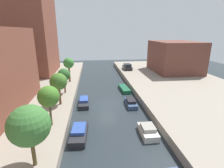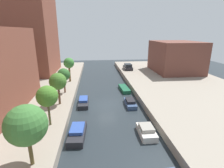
{
  "view_description": "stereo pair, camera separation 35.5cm",
  "coord_description": "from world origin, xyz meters",
  "px_view_note": "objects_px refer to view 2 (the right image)",
  "views": [
    {
      "loc": [
        -2.12,
        -23.85,
        10.56
      ],
      "look_at": [
        1.5,
        7.1,
        1.04
      ],
      "focal_mm": 27.72,
      "sensor_mm": 36.0,
      "label": 1
    },
    {
      "loc": [
        -1.77,
        -23.89,
        10.56
      ],
      "look_at": [
        1.5,
        7.1,
        1.04
      ],
      "focal_mm": 27.72,
      "sensor_mm": 36.0,
      "label": 2
    }
  ],
  "objects_px": {
    "moored_boat_right_2": "(146,131)",
    "street_tree_2": "(58,82)",
    "low_block_right": "(175,57)",
    "moored_boat_right_4": "(124,89)",
    "street_tree_3": "(64,75)",
    "moored_boat_left_2": "(77,133)",
    "parked_car": "(128,67)",
    "street_tree_1": "(47,96)",
    "moored_boat_left_3": "(84,102)",
    "street_tree_4": "(69,63)",
    "street_tree_0": "(26,125)",
    "moored_boat_right_3": "(130,103)",
    "apartment_tower_far": "(28,19)"
  },
  "relations": [
    {
      "from": "moored_boat_left_2",
      "to": "moored_boat_right_4",
      "type": "xyz_separation_m",
      "value": [
        7.4,
        13.99,
        -0.12
      ]
    },
    {
      "from": "street_tree_4",
      "to": "moored_boat_left_2",
      "type": "bearing_deg",
      "value": -80.77
    },
    {
      "from": "moored_boat_right_4",
      "to": "street_tree_3",
      "type": "bearing_deg",
      "value": -164.91
    },
    {
      "from": "street_tree_1",
      "to": "moored_boat_right_3",
      "type": "bearing_deg",
      "value": 32.01
    },
    {
      "from": "street_tree_4",
      "to": "moored_boat_right_2",
      "type": "relative_size",
      "value": 1.51
    },
    {
      "from": "street_tree_0",
      "to": "moored_boat_left_3",
      "type": "bearing_deg",
      "value": 76.75
    },
    {
      "from": "street_tree_0",
      "to": "low_block_right",
      "type": "bearing_deg",
      "value": 49.71
    },
    {
      "from": "street_tree_2",
      "to": "moored_boat_right_4",
      "type": "bearing_deg",
      "value": 35.79
    },
    {
      "from": "street_tree_1",
      "to": "moored_boat_left_3",
      "type": "xyz_separation_m",
      "value": [
        3.09,
        7.36,
        -3.83
      ]
    },
    {
      "from": "low_block_right",
      "to": "moored_boat_right_2",
      "type": "bearing_deg",
      "value": -120.32
    },
    {
      "from": "street_tree_0",
      "to": "moored_boat_left_3",
      "type": "distance_m",
      "value": 14.01
    },
    {
      "from": "street_tree_2",
      "to": "parked_car",
      "type": "distance_m",
      "value": 25.27
    },
    {
      "from": "street_tree_0",
      "to": "street_tree_2",
      "type": "xyz_separation_m",
      "value": [
        0.0,
        11.33,
        -0.1
      ]
    },
    {
      "from": "low_block_right",
      "to": "moored_boat_left_3",
      "type": "height_order",
      "value": "low_block_right"
    },
    {
      "from": "moored_boat_right_2",
      "to": "moored_boat_right_3",
      "type": "bearing_deg",
      "value": 91.07
    },
    {
      "from": "street_tree_2",
      "to": "street_tree_3",
      "type": "xyz_separation_m",
      "value": [
        -0.0,
        4.64,
        -0.22
      ]
    },
    {
      "from": "apartment_tower_far",
      "to": "low_block_right",
      "type": "distance_m",
      "value": 35.13
    },
    {
      "from": "moored_boat_right_3",
      "to": "moored_boat_right_4",
      "type": "xyz_separation_m",
      "value": [
        0.29,
        6.75,
        -0.09
      ]
    },
    {
      "from": "apartment_tower_far",
      "to": "street_tree_1",
      "type": "relative_size",
      "value": 5.59
    },
    {
      "from": "moored_boat_right_2",
      "to": "moored_boat_right_3",
      "type": "xyz_separation_m",
      "value": [
        -0.14,
        7.7,
        -0.03
      ]
    },
    {
      "from": "street_tree_0",
      "to": "parked_car",
      "type": "xyz_separation_m",
      "value": [
        13.61,
        32.46,
        -2.65
      ]
    },
    {
      "from": "moored_boat_right_3",
      "to": "street_tree_2",
      "type": "bearing_deg",
      "value": -176.21
    },
    {
      "from": "street_tree_1",
      "to": "moored_boat_left_2",
      "type": "xyz_separation_m",
      "value": [
        2.89,
        -0.99,
        -3.79
      ]
    },
    {
      "from": "street_tree_0",
      "to": "moored_boat_right_2",
      "type": "relative_size",
      "value": 1.53
    },
    {
      "from": "low_block_right",
      "to": "moored_boat_left_3",
      "type": "xyz_separation_m",
      "value": [
        -21.51,
        -15.92,
        -4.24
      ]
    },
    {
      "from": "apartment_tower_far",
      "to": "street_tree_0",
      "type": "relative_size",
      "value": 5.1
    },
    {
      "from": "moored_boat_left_2",
      "to": "moored_boat_right_2",
      "type": "distance_m",
      "value": 7.26
    },
    {
      "from": "low_block_right",
      "to": "moored_boat_right_3",
      "type": "xyz_separation_m",
      "value": [
        -14.61,
        -17.03,
        -4.23
      ]
    },
    {
      "from": "street_tree_3",
      "to": "moored_boat_right_4",
      "type": "bearing_deg",
      "value": 15.09
    },
    {
      "from": "low_block_right",
      "to": "street_tree_0",
      "type": "relative_size",
      "value": 2.48
    },
    {
      "from": "parked_car",
      "to": "moored_boat_left_2",
      "type": "height_order",
      "value": "parked_car"
    },
    {
      "from": "street_tree_2",
      "to": "low_block_right",
      "type": "bearing_deg",
      "value": 35.73
    },
    {
      "from": "street_tree_1",
      "to": "street_tree_3",
      "type": "relative_size",
      "value": 1.09
    },
    {
      "from": "street_tree_1",
      "to": "street_tree_3",
      "type": "height_order",
      "value": "street_tree_1"
    },
    {
      "from": "moored_boat_left_2",
      "to": "parked_car",
      "type": "bearing_deg",
      "value": 68.86
    },
    {
      "from": "street_tree_2",
      "to": "moored_boat_right_2",
      "type": "relative_size",
      "value": 1.4
    },
    {
      "from": "street_tree_2",
      "to": "moored_boat_left_2",
      "type": "distance_m",
      "value": 8.09
    },
    {
      "from": "street_tree_4",
      "to": "parked_car",
      "type": "xyz_separation_m",
      "value": [
        13.61,
        9.92,
        -2.97
      ]
    },
    {
      "from": "parked_car",
      "to": "moored_boat_left_2",
      "type": "bearing_deg",
      "value": -111.14
    },
    {
      "from": "moored_boat_left_3",
      "to": "moored_boat_right_2",
      "type": "height_order",
      "value": "moored_boat_right_2"
    },
    {
      "from": "street_tree_1",
      "to": "moored_boat_right_3",
      "type": "height_order",
      "value": "street_tree_1"
    },
    {
      "from": "street_tree_2",
      "to": "moored_boat_left_3",
      "type": "xyz_separation_m",
      "value": [
        3.09,
        1.78,
        -3.78
      ]
    },
    {
      "from": "apartment_tower_far",
      "to": "moored_boat_right_3",
      "type": "relative_size",
      "value": 6.66
    },
    {
      "from": "street_tree_0",
      "to": "parked_car",
      "type": "bearing_deg",
      "value": 67.26
    },
    {
      "from": "parked_car",
      "to": "street_tree_1",
      "type": "bearing_deg",
      "value": -116.99
    },
    {
      "from": "moored_boat_left_2",
      "to": "moored_boat_left_3",
      "type": "height_order",
      "value": "moored_boat_left_2"
    },
    {
      "from": "apartment_tower_far",
      "to": "moored_boat_right_2",
      "type": "height_order",
      "value": "apartment_tower_far"
    },
    {
      "from": "apartment_tower_far",
      "to": "street_tree_0",
      "type": "xyz_separation_m",
      "value": [
        9.4,
        -31.34,
        -8.89
      ]
    },
    {
      "from": "moored_boat_right_2",
      "to": "street_tree_2",
      "type": "bearing_deg",
      "value": 145.24
    },
    {
      "from": "low_block_right",
      "to": "street_tree_0",
      "type": "distance_m",
      "value": 38.05
    }
  ]
}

